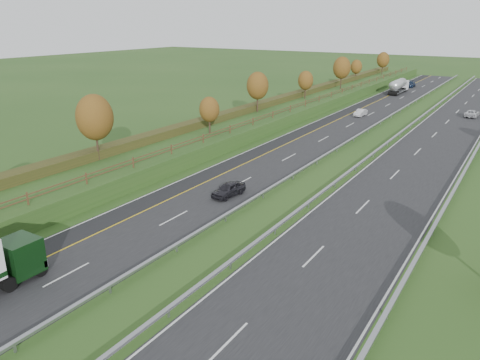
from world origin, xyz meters
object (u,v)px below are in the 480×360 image
(car_dark_near, at_px, (229,189))
(car_oncoming, at_px, (472,113))
(car_silver_mid, at_px, (360,113))
(car_small_far, at_px, (410,84))
(road_tanker, at_px, (399,86))

(car_dark_near, relative_size, car_oncoming, 0.89)
(car_silver_mid, distance_m, car_small_far, 47.53)
(car_silver_mid, relative_size, car_oncoming, 0.83)
(road_tanker, xyz_separation_m, car_small_far, (-0.11, 13.35, -1.05))
(road_tanker, distance_m, car_small_far, 13.40)
(car_dark_near, bearing_deg, car_small_far, 98.65)
(car_oncoming, bearing_deg, car_dark_near, 76.98)
(car_dark_near, distance_m, car_small_far, 96.86)
(car_dark_near, bearing_deg, road_tanker, 98.94)
(car_dark_near, relative_size, car_small_far, 0.80)
(road_tanker, xyz_separation_m, car_oncoming, (19.74, -23.73, -1.16))
(car_dark_near, relative_size, car_silver_mid, 1.07)
(road_tanker, distance_m, car_dark_near, 83.53)
(car_small_far, height_order, car_oncoming, car_small_far)
(car_small_far, xyz_separation_m, car_oncoming, (19.85, -37.08, -0.11))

